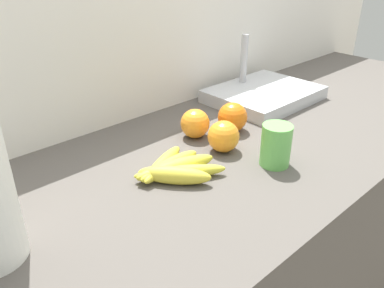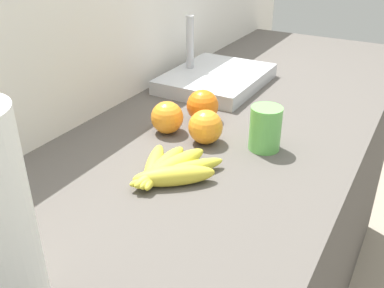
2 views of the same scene
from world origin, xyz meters
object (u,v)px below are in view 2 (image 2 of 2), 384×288
(banana_bunch, at_px, (169,170))
(sink_basin, at_px, (216,78))
(orange_far_right, at_px, (203,106))
(mug, at_px, (265,128))
(orange_front, at_px, (167,117))
(orange_right, at_px, (206,127))

(banana_bunch, relative_size, sink_basin, 0.57)
(banana_bunch, relative_size, orange_far_right, 2.42)
(orange_far_right, height_order, mug, mug)
(orange_far_right, distance_m, orange_front, 0.11)
(banana_bunch, height_order, mug, mug)
(orange_right, height_order, mug, mug)
(mug, bearing_deg, sink_basin, 41.52)
(orange_front, xyz_separation_m, mug, (0.04, -0.24, 0.01))
(banana_bunch, bearing_deg, orange_front, 33.09)
(orange_far_right, bearing_deg, mug, -108.88)
(banana_bunch, bearing_deg, orange_right, 2.43)
(orange_front, distance_m, sink_basin, 0.37)
(banana_bunch, bearing_deg, orange_far_right, 14.51)
(banana_bunch, height_order, orange_far_right, orange_far_right)
(orange_front, height_order, mug, mug)
(sink_basin, bearing_deg, orange_right, -156.82)
(sink_basin, xyz_separation_m, mug, (-0.33, -0.29, 0.03))
(orange_front, height_order, orange_right, orange_right)
(sink_basin, bearing_deg, orange_front, -172.39)
(banana_bunch, xyz_separation_m, orange_right, (0.17, 0.01, 0.02))
(sink_basin, bearing_deg, mug, -138.48)
(banana_bunch, distance_m, orange_front, 0.21)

